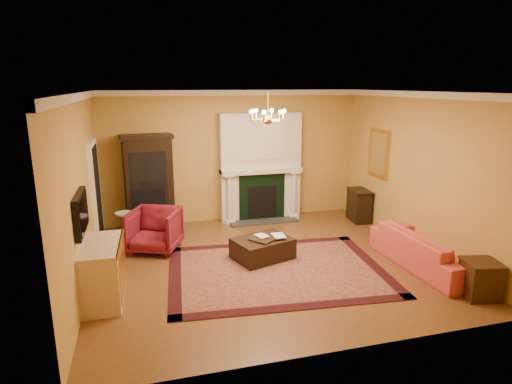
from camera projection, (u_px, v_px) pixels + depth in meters
name	position (u px, v px, depth m)	size (l,w,h in m)	color
floor	(267.00, 263.00, 7.71)	(6.00, 5.50, 0.02)	brown
ceiling	(268.00, 91.00, 6.97)	(6.00, 5.50, 0.02)	silver
wall_back	(233.00, 156.00, 9.92)	(6.00, 0.02, 3.00)	#B69B41
wall_front	(339.00, 234.00, 4.76)	(6.00, 0.02, 3.00)	#B69B41
wall_left	(80.00, 193.00, 6.57)	(0.02, 5.50, 3.00)	#B69B41
wall_right	(419.00, 172.00, 8.10)	(0.02, 5.50, 3.00)	#B69B41
fireplace	(260.00, 169.00, 9.97)	(1.90, 0.70, 2.50)	silver
crown_molding	(253.00, 95.00, 7.88)	(6.00, 5.50, 0.12)	white
doorway	(96.00, 195.00, 8.29)	(0.08, 1.05, 2.10)	white
tv_panel	(81.00, 213.00, 6.07)	(0.09, 0.95, 0.58)	black
gilt_mirror	(379.00, 153.00, 9.37)	(0.06, 0.76, 1.05)	gold
chandelier	(268.00, 116.00, 7.07)	(0.63, 0.55, 0.53)	gold
oriental_rug	(277.00, 270.00, 7.37)	(3.66, 2.75, 0.01)	#4B1019
china_cabinet	(149.00, 185.00, 9.30)	(1.00, 0.46, 2.00)	black
wingback_armchair	(155.00, 228.00, 8.18)	(0.88, 0.82, 0.91)	maroon
pedestal_table	(125.00, 225.00, 8.58)	(0.36, 0.36, 0.64)	black
commode	(102.00, 272.00, 6.30)	(0.56, 1.18, 0.88)	beige
coral_sofa	(426.00, 244.00, 7.43)	(2.19, 0.64, 0.86)	#D34A42
end_table	(480.00, 280.00, 6.40)	(0.47, 0.47, 0.54)	#35220E
console_table	(359.00, 206.00, 10.00)	(0.37, 0.65, 0.72)	black
leather_ottoman	(262.00, 248.00, 7.83)	(1.01, 0.73, 0.38)	black
ottoman_tray	(265.00, 238.00, 7.75)	(0.50, 0.39, 0.03)	black
book_a	(257.00, 231.00, 7.71)	(0.19, 0.02, 0.26)	gray
book_b	(273.00, 229.00, 7.74)	(0.22, 0.02, 0.30)	gray
topiary_left	(237.00, 158.00, 9.72)	(0.17, 0.17, 0.47)	gray
topiary_right	(283.00, 158.00, 10.00)	(0.15, 0.15, 0.40)	gray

